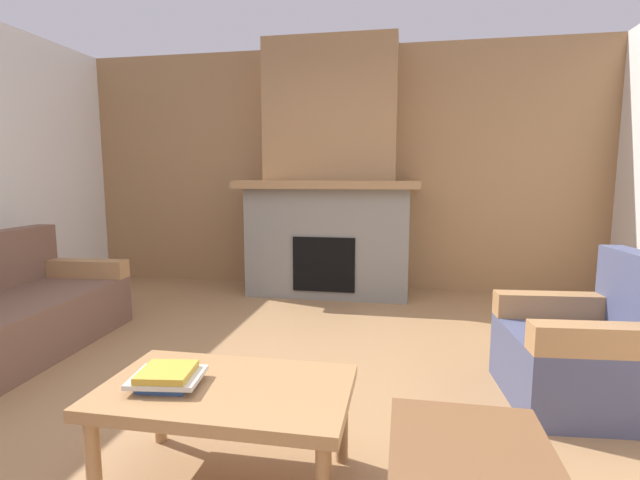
% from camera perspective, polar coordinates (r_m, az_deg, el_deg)
% --- Properties ---
extents(ground, '(9.00, 9.00, 0.00)m').
position_cam_1_polar(ground, '(2.77, -7.97, -19.42)').
color(ground, '#9E754C').
extents(wall_back_wood_panel, '(6.00, 0.12, 2.70)m').
position_cam_1_polar(wall_back_wood_panel, '(5.40, 1.88, 8.64)').
color(wall_back_wood_panel, '#997047').
rests_on(wall_back_wood_panel, ground).
extents(fireplace, '(1.90, 0.82, 2.70)m').
position_cam_1_polar(fireplace, '(5.03, 1.24, 6.59)').
color(fireplace, gray).
rests_on(fireplace, ground).
extents(couch, '(0.95, 1.85, 0.85)m').
position_cam_1_polar(couch, '(4.00, -34.73, -7.80)').
color(couch, brown).
rests_on(couch, ground).
extents(armchair, '(0.82, 0.82, 0.85)m').
position_cam_1_polar(armchair, '(3.04, 30.19, -11.90)').
color(armchair, '#474C6B').
rests_on(armchair, ground).
extents(coffee_table, '(1.00, 0.60, 0.43)m').
position_cam_1_polar(coffee_table, '(2.01, -11.44, -18.54)').
color(coffee_table, '#A87A4C').
rests_on(coffee_table, ground).
extents(book_stack_near_edge, '(0.30, 0.25, 0.07)m').
position_cam_1_polar(book_stack_near_edge, '(2.03, -18.33, -15.73)').
color(book_stack_near_edge, '#335699').
rests_on(book_stack_near_edge, coffee_table).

